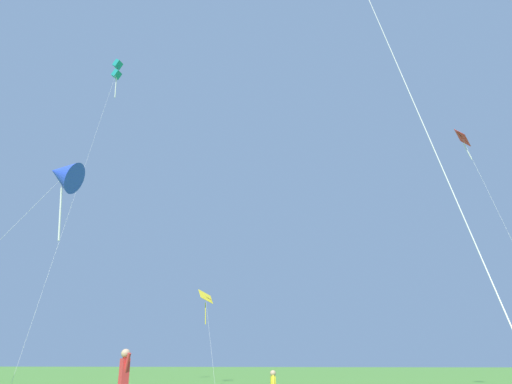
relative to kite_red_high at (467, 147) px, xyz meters
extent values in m
cube|color=red|center=(-0.14, 0.18, 0.83)|extent=(1.11, 1.71, 1.13)
cylinder|color=#3F382D|center=(-0.14, 0.18, 0.83)|extent=(0.77, 0.82, 0.51)
cylinder|color=silver|center=(0.06, 0.20, -0.23)|extent=(0.45, 0.12, 1.24)
cube|color=teal|center=(-27.98, 1.11, 11.52)|extent=(0.78, 0.73, 0.80)
cube|color=teal|center=(-27.98, 1.11, 10.47)|extent=(0.78, 0.73, 0.80)
cylinder|color=#3F382D|center=(-27.98, 1.11, 10.99)|extent=(0.05, 0.05, 1.50)
cylinder|color=silver|center=(-27.98, 1.19, 9.25)|extent=(0.09, 0.25, 2.14)
cylinder|color=silver|center=(-26.72, -4.33, -2.32)|extent=(2.54, 10.89, 26.34)
cone|color=blue|center=(-24.20, -9.68, -3.79)|extent=(2.34, 2.14, 2.32)
cylinder|color=silver|center=(-24.05, -9.67, -6.14)|extent=(0.41, 0.12, 3.17)
cube|color=yellow|center=(-20.79, 7.09, -8.70)|extent=(1.21, 1.70, 1.21)
cylinder|color=#3F382D|center=(-20.79, 7.09, -8.70)|extent=(0.98, 0.71, 0.60)
cylinder|color=yellow|center=(-20.72, 6.98, -10.10)|extent=(0.23, 0.31, 1.82)
cylinder|color=silver|center=(-19.12, 3.26, -12.15)|extent=(3.35, 7.68, 6.69)
cylinder|color=yellow|center=(-10.66, -17.53, -14.52)|extent=(0.12, 0.22, 0.44)
cylinder|color=yellow|center=(-10.60, -17.72, -14.52)|extent=(0.12, 0.22, 0.44)
sphere|color=tan|center=(-10.63, -17.62, -14.32)|extent=(0.17, 0.17, 0.17)
cube|color=red|center=(-14.36, -19.63, -14.26)|extent=(0.31, 0.30, 0.68)
cylinder|color=red|center=(-14.26, -19.72, -14.09)|extent=(0.29, 0.27, 0.63)
cylinder|color=red|center=(-14.47, -19.54, -14.09)|extent=(0.29, 0.27, 0.63)
sphere|color=tan|center=(-14.36, -19.63, -13.79)|extent=(0.25, 0.25, 0.25)
camera|label=1|loc=(-7.99, -32.41, -14.04)|focal=33.59mm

